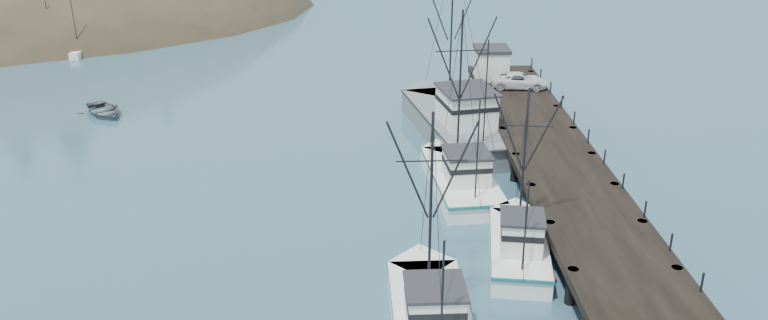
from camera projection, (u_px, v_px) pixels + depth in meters
ground at (343, 318)px, 36.57m from camera, size 400.00×400.00×0.00m
pier at (554, 157)px, 50.99m from camera, size 6.00×44.00×2.00m
moored_sailboats at (34, 39)px, 87.67m from camera, size 16.99×19.42×6.35m
trawler_near at (519, 245)px, 41.62m from camera, size 4.32×9.72×10.01m
trawler_mid at (430, 313)px, 35.58m from camera, size 3.91×10.95×10.92m
trawler_far at (460, 176)px, 50.21m from camera, size 4.85×12.04×12.16m
work_vessel at (455, 121)px, 59.19m from camera, size 8.25×17.79×14.52m
pier_shed at (491, 62)px, 66.87m from camera, size 3.00×3.20×2.80m
pickup_truck at (520, 80)px, 64.34m from camera, size 5.00×2.69×1.34m
motorboat at (104, 114)px, 64.25m from camera, size 5.91×6.22×1.05m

